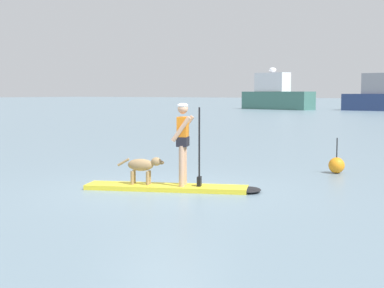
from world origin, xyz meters
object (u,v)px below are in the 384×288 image
Objects in this scene: moored_boat_far_port at (276,95)px; marker_buoy at (337,165)px; person_paddler at (184,138)px; dog at (143,166)px; paddleboard at (177,188)px.

marker_buoy is (24.76, -50.20, -1.51)m from moored_boat_far_port.
moored_boat_far_port is at bearing 112.82° from person_paddler.
moored_boat_far_port reaches higher than marker_buoy.
person_paddler is 1.07m from dog.
moored_boat_far_port reaches higher than person_paddler.
moored_boat_far_port is at bearing 116.26° from marker_buoy.
dog is at bearing -156.84° from person_paddler.
moored_boat_far_port is 10.81× the size of marker_buoy.
marker_buoy is at bearing 66.13° from person_paddler.
person_paddler is 59.04m from moored_boat_far_port.
person_paddler reaches higher than marker_buoy.
person_paddler is (0.13, 0.06, 1.06)m from paddleboard.
dog is 59.06m from moored_boat_far_port.
person_paddler is at bearing -113.87° from marker_buoy.
paddleboard is 0.37× the size of moored_boat_far_port.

